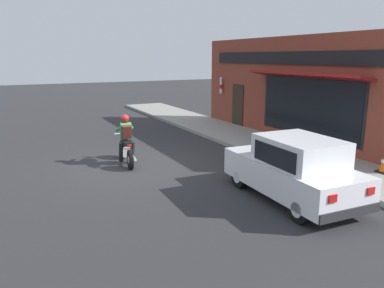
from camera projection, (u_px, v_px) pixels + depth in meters
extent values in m
plane|color=#2B2B2D|center=(133.00, 165.00, 11.99)|extent=(80.00, 80.00, 0.00)
cube|color=gray|center=(226.00, 132.00, 16.96)|extent=(2.60, 22.00, 0.14)
cube|color=brown|center=(288.00, 89.00, 15.27)|extent=(0.50, 11.63, 4.20)
cube|color=black|center=(308.00, 107.00, 14.01)|extent=(0.04, 4.89, 2.10)
cube|color=black|center=(308.00, 107.00, 14.02)|extent=(0.02, 5.12, 2.20)
cube|color=#2D2319|center=(238.00, 106.00, 18.16)|extent=(0.04, 0.90, 2.10)
cube|color=maroon|center=(303.00, 75.00, 13.59)|extent=(0.81, 5.58, 0.24)
cube|color=black|center=(284.00, 58.00, 14.86)|extent=(0.06, 9.89, 0.50)
cylinder|color=white|center=(221.00, 87.00, 19.20)|extent=(0.14, 0.14, 0.70)
cylinder|color=red|center=(221.00, 87.00, 19.20)|extent=(0.15, 0.15, 0.20)
sphere|color=silver|center=(221.00, 79.00, 19.11)|extent=(0.16, 0.16, 0.16)
cylinder|color=black|center=(123.00, 149.00, 12.79)|extent=(0.18, 0.63, 0.62)
cylinder|color=silver|center=(123.00, 149.00, 12.79)|extent=(0.15, 0.23, 0.22)
cylinder|color=black|center=(130.00, 160.00, 11.51)|extent=(0.18, 0.63, 0.62)
cylinder|color=silver|center=(130.00, 160.00, 11.51)|extent=(0.15, 0.23, 0.22)
cube|color=silver|center=(126.00, 152.00, 12.08)|extent=(0.33, 0.43, 0.24)
ellipsoid|color=#1E3899|center=(125.00, 138.00, 12.22)|extent=(0.36, 0.55, 0.24)
cube|color=black|center=(127.00, 143.00, 11.79)|extent=(0.33, 0.59, 0.10)
cylinder|color=silver|center=(123.00, 141.00, 12.63)|extent=(0.11, 0.33, 0.68)
cylinder|color=silver|center=(123.00, 133.00, 12.45)|extent=(0.56, 0.11, 0.04)
sphere|color=silver|center=(122.00, 136.00, 12.64)|extent=(0.16, 0.16, 0.16)
cylinder|color=silver|center=(134.00, 158.00, 11.79)|extent=(0.15, 0.56, 0.08)
cube|color=red|center=(129.00, 146.00, 11.46)|extent=(0.13, 0.07, 0.08)
cylinder|color=black|center=(121.00, 152.00, 11.95)|extent=(0.18, 0.37, 0.71)
cylinder|color=black|center=(132.00, 151.00, 12.07)|extent=(0.18, 0.37, 0.71)
cube|color=#387F42|center=(126.00, 132.00, 11.88)|extent=(0.38, 0.37, 0.57)
cylinder|color=#387F42|center=(118.00, 129.00, 12.03)|extent=(0.16, 0.53, 0.26)
cylinder|color=#387F42|center=(131.00, 129.00, 12.16)|extent=(0.16, 0.53, 0.26)
sphere|color=#A51919|center=(125.00, 119.00, 11.84)|extent=(0.26, 0.26, 0.26)
cube|color=#4C1E19|center=(127.00, 132.00, 11.73)|extent=(0.31, 0.27, 0.42)
cylinder|color=black|center=(239.00, 176.00, 9.92)|extent=(0.21, 0.61, 0.60)
cylinder|color=silver|center=(239.00, 176.00, 9.92)|extent=(0.22, 0.34, 0.33)
cylinder|color=black|center=(284.00, 170.00, 10.50)|extent=(0.21, 0.61, 0.60)
cylinder|color=silver|center=(284.00, 170.00, 10.50)|extent=(0.22, 0.34, 0.33)
cylinder|color=black|center=(300.00, 209.00, 7.79)|extent=(0.21, 0.61, 0.60)
cylinder|color=silver|center=(300.00, 209.00, 7.79)|extent=(0.22, 0.34, 0.33)
cylinder|color=black|center=(351.00, 199.00, 8.37)|extent=(0.21, 0.61, 0.60)
cylinder|color=silver|center=(351.00, 199.00, 8.37)|extent=(0.22, 0.34, 0.33)
cube|color=silver|center=(291.00, 175.00, 9.08)|extent=(1.82, 3.77, 0.70)
cube|color=silver|center=(300.00, 152.00, 8.71)|extent=(1.53, 1.97, 0.66)
cube|color=black|center=(277.00, 146.00, 9.49)|extent=(1.34, 0.41, 0.51)
cube|color=black|center=(274.00, 156.00, 8.42)|extent=(0.10, 1.52, 0.46)
cube|color=black|center=(324.00, 150.00, 9.00)|extent=(0.10, 1.52, 0.46)
cube|color=silver|center=(234.00, 155.00, 10.50)|extent=(0.24, 0.05, 0.14)
cube|color=red|center=(333.00, 199.00, 7.19)|extent=(0.20, 0.05, 0.16)
cube|color=silver|center=(264.00, 151.00, 10.90)|extent=(0.24, 0.05, 0.14)
cube|color=red|center=(371.00, 191.00, 7.60)|extent=(0.20, 0.05, 0.16)
cube|color=#28282B|center=(250.00, 165.00, 10.76)|extent=(1.61, 0.20, 0.20)
cube|color=#28282B|center=(349.00, 213.00, 7.51)|extent=(1.61, 0.20, 0.20)
cube|color=black|center=(384.00, 172.00, 10.80)|extent=(0.36, 0.36, 0.04)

